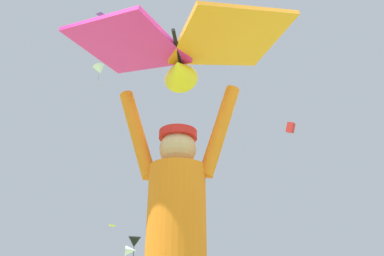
{
  "coord_description": "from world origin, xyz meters",
  "views": [
    {
      "loc": [
        -0.14,
        -2.25,
        0.7
      ],
      "look_at": [
        -0.32,
        1.81,
        2.59
      ],
      "focal_mm": 32.73,
      "sensor_mm": 36.0,
      "label": 1
    }
  ],
  "objects_px": {
    "distant_kite_yellow_high_right": "(112,225)",
    "distant_kite_black_mid_right": "(134,242)",
    "kite_flyer_person": "(176,243)",
    "held_stunt_kite": "(178,51)",
    "distant_kite_white_low_right": "(99,70)",
    "distant_kite_purple_low_left": "(100,14)",
    "distant_kite_red_overhead_distant": "(291,128)",
    "marker_flag": "(130,255)",
    "distant_kite_green_mid_left": "(194,188)"
  },
  "relations": [
    {
      "from": "distant_kite_white_low_right",
      "to": "kite_flyer_person",
      "type": "bearing_deg",
      "value": -68.81
    },
    {
      "from": "held_stunt_kite",
      "to": "distant_kite_black_mid_right",
      "type": "relative_size",
      "value": 0.53
    },
    {
      "from": "distant_kite_yellow_high_right",
      "to": "marker_flag",
      "type": "relative_size",
      "value": 0.46
    },
    {
      "from": "distant_kite_red_overhead_distant",
      "to": "distant_kite_purple_low_left",
      "type": "height_order",
      "value": "distant_kite_purple_low_left"
    },
    {
      "from": "held_stunt_kite",
      "to": "distant_kite_green_mid_left",
      "type": "xyz_separation_m",
      "value": [
        -1.06,
        30.27,
        7.26
      ]
    },
    {
      "from": "held_stunt_kite",
      "to": "marker_flag",
      "type": "xyz_separation_m",
      "value": [
        -1.95,
        8.07,
        -0.63
      ]
    },
    {
      "from": "distant_kite_yellow_high_right",
      "to": "distant_kite_green_mid_left",
      "type": "xyz_separation_m",
      "value": [
        8.02,
        -2.07,
        3.04
      ]
    },
    {
      "from": "kite_flyer_person",
      "to": "distant_kite_yellow_high_right",
      "type": "bearing_deg",
      "value": 105.71
    },
    {
      "from": "held_stunt_kite",
      "to": "distant_kite_red_overhead_distant",
      "type": "height_order",
      "value": "distant_kite_red_overhead_distant"
    },
    {
      "from": "distant_kite_yellow_high_right",
      "to": "distant_kite_purple_low_left",
      "type": "height_order",
      "value": "distant_kite_purple_low_left"
    },
    {
      "from": "distant_kite_yellow_high_right",
      "to": "distant_kite_black_mid_right",
      "type": "height_order",
      "value": "distant_kite_yellow_high_right"
    },
    {
      "from": "distant_kite_white_low_right",
      "to": "distant_kite_purple_low_left",
      "type": "xyz_separation_m",
      "value": [
        1.6,
        -5.84,
        1.42
      ]
    },
    {
      "from": "distant_kite_white_low_right",
      "to": "marker_flag",
      "type": "relative_size",
      "value": 1.43
    },
    {
      "from": "distant_kite_green_mid_left",
      "to": "distant_kite_red_overhead_distant",
      "type": "distance_m",
      "value": 11.06
    },
    {
      "from": "distant_kite_red_overhead_distant",
      "to": "distant_kite_purple_low_left",
      "type": "distance_m",
      "value": 20.18
    },
    {
      "from": "held_stunt_kite",
      "to": "distant_kite_red_overhead_distant",
      "type": "relative_size",
      "value": 1.36
    },
    {
      "from": "held_stunt_kite",
      "to": "distant_kite_white_low_right",
      "type": "xyz_separation_m",
      "value": [
        -9.88,
        25.56,
        17.63
      ]
    },
    {
      "from": "distant_kite_black_mid_right",
      "to": "marker_flag",
      "type": "distance_m",
      "value": 27.36
    },
    {
      "from": "distant_kite_purple_low_left",
      "to": "distant_kite_white_low_right",
      "type": "bearing_deg",
      "value": 105.36
    },
    {
      "from": "distant_kite_purple_low_left",
      "to": "marker_flag",
      "type": "xyz_separation_m",
      "value": [
        6.32,
        -11.66,
        -19.68
      ]
    },
    {
      "from": "distant_kite_yellow_high_right",
      "to": "distant_kite_black_mid_right",
      "type": "relative_size",
      "value": 0.27
    },
    {
      "from": "kite_flyer_person",
      "to": "distant_kite_red_overhead_distant",
      "type": "xyz_separation_m",
      "value": [
        8.42,
        29.15,
        14.12
      ]
    },
    {
      "from": "held_stunt_kite",
      "to": "distant_kite_yellow_high_right",
      "type": "bearing_deg",
      "value": 105.67
    },
    {
      "from": "distant_kite_black_mid_right",
      "to": "kite_flyer_person",
      "type": "bearing_deg",
      "value": -78.15
    },
    {
      "from": "held_stunt_kite",
      "to": "distant_kite_purple_low_left",
      "type": "distance_m",
      "value": 28.64
    },
    {
      "from": "kite_flyer_person",
      "to": "marker_flag",
      "type": "relative_size",
      "value": 1.06
    },
    {
      "from": "distant_kite_yellow_high_right",
      "to": "distant_kite_white_low_right",
      "type": "bearing_deg",
      "value": -96.81
    },
    {
      "from": "distant_kite_yellow_high_right",
      "to": "distant_kite_red_overhead_distant",
      "type": "height_order",
      "value": "distant_kite_red_overhead_distant"
    },
    {
      "from": "distant_kite_red_overhead_distant",
      "to": "distant_kite_white_low_right",
      "type": "bearing_deg",
      "value": -168.72
    },
    {
      "from": "distant_kite_black_mid_right",
      "to": "marker_flag",
      "type": "xyz_separation_m",
      "value": [
        5.3,
        -26.6,
        -3.57
      ]
    },
    {
      "from": "distant_kite_yellow_high_right",
      "to": "distant_kite_black_mid_right",
      "type": "bearing_deg",
      "value": 52.16
    },
    {
      "from": "distant_kite_green_mid_left",
      "to": "distant_kite_white_low_right",
      "type": "height_order",
      "value": "distant_kite_white_low_right"
    },
    {
      "from": "kite_flyer_person",
      "to": "distant_kite_purple_low_left",
      "type": "bearing_deg",
      "value": 112.84
    },
    {
      "from": "kite_flyer_person",
      "to": "distant_kite_green_mid_left",
      "type": "height_order",
      "value": "distant_kite_green_mid_left"
    },
    {
      "from": "distant_kite_black_mid_right",
      "to": "marker_flag",
      "type": "height_order",
      "value": "distant_kite_black_mid_right"
    },
    {
      "from": "distant_kite_yellow_high_right",
      "to": "distant_kite_green_mid_left",
      "type": "relative_size",
      "value": 0.95
    },
    {
      "from": "distant_kite_purple_low_left",
      "to": "distant_kite_green_mid_left",
      "type": "bearing_deg",
      "value": 55.59
    },
    {
      "from": "kite_flyer_person",
      "to": "marker_flag",
      "type": "height_order",
      "value": "kite_flyer_person"
    },
    {
      "from": "kite_flyer_person",
      "to": "distant_kite_purple_low_left",
      "type": "height_order",
      "value": "distant_kite_purple_low_left"
    },
    {
      "from": "distant_kite_purple_low_left",
      "to": "distant_kite_red_overhead_distant",
      "type": "bearing_deg",
      "value": 29.6
    },
    {
      "from": "held_stunt_kite",
      "to": "distant_kite_green_mid_left",
      "type": "distance_m",
      "value": 31.15
    },
    {
      "from": "distant_kite_green_mid_left",
      "to": "marker_flag",
      "type": "bearing_deg",
      "value": -92.32
    },
    {
      "from": "held_stunt_kite",
      "to": "distant_kite_white_low_right",
      "type": "distance_m",
      "value": 32.59
    },
    {
      "from": "distant_kite_purple_low_left",
      "to": "marker_flag",
      "type": "relative_size",
      "value": 0.4
    },
    {
      "from": "distant_kite_yellow_high_right",
      "to": "distant_kite_black_mid_right",
      "type": "xyz_separation_m",
      "value": [
        1.81,
        2.33,
        -1.29
      ]
    },
    {
      "from": "kite_flyer_person",
      "to": "distant_kite_black_mid_right",
      "type": "xyz_separation_m",
      "value": [
        -7.26,
        34.61,
        4.2
      ]
    },
    {
      "from": "distant_kite_red_overhead_distant",
      "to": "distant_kite_green_mid_left",
      "type": "bearing_deg",
      "value": 173.64
    },
    {
      "from": "distant_kite_white_low_right",
      "to": "marker_flag",
      "type": "distance_m",
      "value": 26.5
    },
    {
      "from": "kite_flyer_person",
      "to": "distant_kite_yellow_high_right",
      "type": "height_order",
      "value": "distant_kite_yellow_high_right"
    },
    {
      "from": "held_stunt_kite",
      "to": "distant_kite_purple_low_left",
      "type": "bearing_deg",
      "value": 112.77
    }
  ]
}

